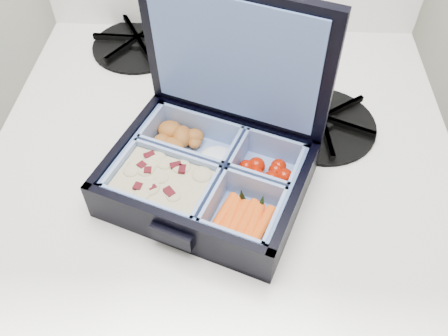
# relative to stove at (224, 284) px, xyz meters

# --- Properties ---
(stove) EXTENTS (0.64, 0.64, 0.97)m
(stove) POSITION_rel_stove_xyz_m (0.00, 0.00, 0.00)
(stove) COLOR white
(stove) RESTS_ON floor
(bento_box) EXTENTS (0.28, 0.25, 0.06)m
(bento_box) POSITION_rel_stove_xyz_m (-0.01, -0.12, 0.51)
(bento_box) COLOR black
(bento_box) RESTS_ON stove
(burner_grate) EXTENTS (0.21, 0.21, 0.02)m
(burner_grate) POSITION_rel_stove_xyz_m (0.14, 0.01, 0.49)
(burner_grate) COLOR black
(burner_grate) RESTS_ON stove
(burner_grate_rear) EXTENTS (0.16, 0.16, 0.02)m
(burner_grate_rear) POSITION_rel_stove_xyz_m (-0.16, 0.19, 0.49)
(burner_grate_rear) COLOR black
(burner_grate_rear) RESTS_ON stove
(fork) EXTENTS (0.13, 0.16, 0.01)m
(fork) POSITION_rel_stove_xyz_m (0.07, 0.04, 0.49)
(fork) COLOR #A7A6B5
(fork) RESTS_ON stove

